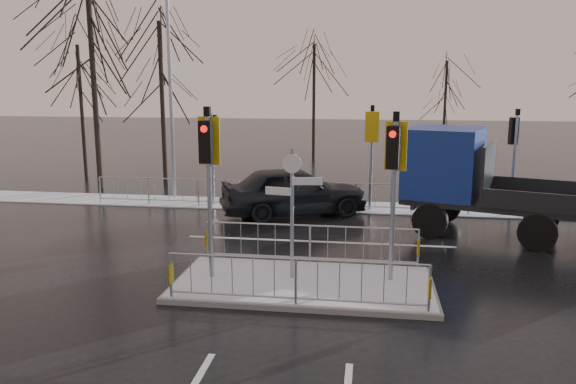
# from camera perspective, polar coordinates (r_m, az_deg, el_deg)

# --- Properties ---
(ground) EXTENTS (120.00, 120.00, 0.00)m
(ground) POSITION_cam_1_polar(r_m,az_deg,el_deg) (13.25, 1.58, -9.62)
(ground) COLOR black
(ground) RESTS_ON ground
(snow_verge) EXTENTS (30.00, 2.00, 0.04)m
(snow_verge) POSITION_cam_1_polar(r_m,az_deg,el_deg) (21.47, 4.29, -1.47)
(snow_verge) COLOR white
(snow_verge) RESTS_ON ground
(lane_markings) EXTENTS (8.00, 11.38, 0.01)m
(lane_markings) POSITION_cam_1_polar(r_m,az_deg,el_deg) (12.94, 1.41, -10.12)
(lane_markings) COLOR silver
(lane_markings) RESTS_ON ground
(traffic_island) EXTENTS (6.00, 3.04, 4.15)m
(traffic_island) POSITION_cam_1_polar(r_m,az_deg,el_deg) (13.12, 1.55, -8.00)
(traffic_island) COLOR slate
(traffic_island) RESTS_ON ground
(far_kerb_fixtures) EXTENTS (18.00, 0.65, 3.83)m
(far_kerb_fixtures) POSITION_cam_1_polar(r_m,az_deg,el_deg) (20.76, 5.04, 0.90)
(far_kerb_fixtures) COLOR #959BA2
(far_kerb_fixtures) RESTS_ON ground
(car_far_lane) EXTENTS (5.58, 4.04, 1.76)m
(car_far_lane) POSITION_cam_1_polar(r_m,az_deg,el_deg) (19.98, 0.61, 0.14)
(car_far_lane) COLOR black
(car_far_lane) RESTS_ON ground
(flatbed_truck) EXTENTS (7.54, 4.67, 3.29)m
(flatbed_truck) POSITION_cam_1_polar(r_m,az_deg,el_deg) (18.30, 18.60, 1.29)
(flatbed_truck) COLOR black
(flatbed_truck) RESTS_ON ground
(tree_near_a) EXTENTS (4.75, 4.75, 8.97)m
(tree_near_a) POSITION_cam_1_polar(r_m,az_deg,el_deg) (26.22, -19.33, 13.63)
(tree_near_a) COLOR black
(tree_near_a) RESTS_ON ground
(tree_near_b) EXTENTS (4.00, 4.00, 7.55)m
(tree_near_b) POSITION_cam_1_polar(r_m,az_deg,el_deg) (26.54, -12.78, 11.84)
(tree_near_b) COLOR black
(tree_near_b) RESTS_ON ground
(tree_near_c) EXTENTS (3.50, 3.50, 6.61)m
(tree_near_c) POSITION_cam_1_polar(r_m,az_deg,el_deg) (29.33, -20.37, 10.08)
(tree_near_c) COLOR black
(tree_near_c) RESTS_ON ground
(tree_far_a) EXTENTS (3.75, 3.75, 7.08)m
(tree_far_a) POSITION_cam_1_polar(r_m,az_deg,el_deg) (34.48, 2.66, 11.34)
(tree_far_a) COLOR black
(tree_far_a) RESTS_ON ground
(tree_far_b) EXTENTS (3.25, 3.25, 6.14)m
(tree_far_b) POSITION_cam_1_polar(r_m,az_deg,el_deg) (36.59, 15.73, 9.92)
(tree_far_b) COLOR black
(tree_far_b) RESTS_ON ground
(street_lamp_left) EXTENTS (1.25, 0.18, 8.20)m
(street_lamp_left) POSITION_cam_1_polar(r_m,az_deg,el_deg) (23.18, -11.71, 10.41)
(street_lamp_left) COLOR #959BA2
(street_lamp_left) RESTS_ON ground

